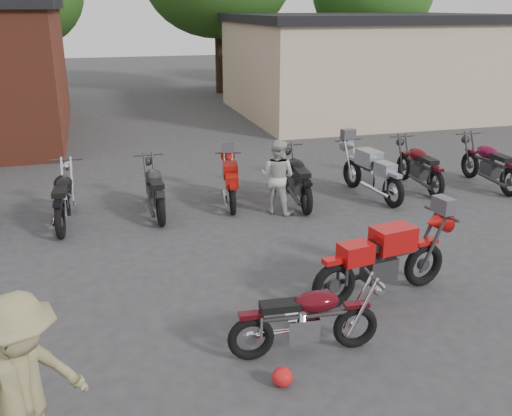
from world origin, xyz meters
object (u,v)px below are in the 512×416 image
object	(u,v)px
vintage_motorcycle	(308,315)
row_bike_4	(231,181)
row_bike_8	(490,161)
person_tan	(25,391)
row_bike_7	(419,164)
helmet	(282,377)
row_bike_3	(155,187)
row_bike_6	(371,170)
row_bike_2	(63,195)
row_bike_5	(297,176)
sportbike	(384,256)
person_light	(278,177)

from	to	relation	value
vintage_motorcycle	row_bike_4	bearing A→B (deg)	90.12
row_bike_8	person_tan	bearing A→B (deg)	125.49
row_bike_7	helmet	bearing A→B (deg)	140.98
row_bike_3	row_bike_6	distance (m)	4.77
vintage_motorcycle	row_bike_2	size ratio (longest dim) A/B	0.88
helmet	row_bike_8	world-z (taller)	row_bike_8
person_tan	helmet	bearing A→B (deg)	-24.76
helmet	row_bike_3	xyz separation A→B (m)	(-0.71, 6.10, 0.47)
helmet	row_bike_6	size ratio (longest dim) A/B	0.11
vintage_motorcycle	row_bike_6	bearing A→B (deg)	60.92
vintage_motorcycle	helmet	xyz separation A→B (m)	(-0.49, -0.53, -0.42)
helmet	row_bike_2	xyz separation A→B (m)	(-2.48, 6.01, 0.49)
row_bike_3	row_bike_8	size ratio (longest dim) A/B	0.95
row_bike_3	row_bike_5	world-z (taller)	row_bike_5
row_bike_4	sportbike	bearing A→B (deg)	-155.96
row_bike_5	row_bike_6	distance (m)	1.73
sportbike	row_bike_2	size ratio (longest dim) A/B	1.07
person_light	helmet	bearing A→B (deg)	114.41
helmet	person_light	world-z (taller)	person_light
row_bike_3	row_bike_8	world-z (taller)	row_bike_8
row_bike_5	row_bike_8	world-z (taller)	row_bike_8
row_bike_3	row_bike_4	xyz separation A→B (m)	(1.63, 0.17, -0.05)
helmet	person_tan	world-z (taller)	person_tan
vintage_motorcycle	row_bike_7	world-z (taller)	row_bike_7
row_bike_2	row_bike_6	world-z (taller)	row_bike_6
row_bike_3	row_bike_5	size ratio (longest dim) A/B	0.96
sportbike	person_tan	world-z (taller)	person_tan
person_tan	row_bike_7	size ratio (longest dim) A/B	0.91
person_light	row_bike_6	xyz separation A→B (m)	(2.34, 0.44, -0.15)
row_bike_4	row_bike_7	xyz separation A→B (m)	(4.49, -0.09, 0.06)
row_bike_2	row_bike_7	size ratio (longest dim) A/B	1.01
person_light	person_tan	xyz separation A→B (m)	(-4.27, -6.11, 0.15)
sportbike	row_bike_8	bearing A→B (deg)	31.04
row_bike_5	row_bike_7	xyz separation A→B (m)	(3.09, 0.22, -0.01)
vintage_motorcycle	helmet	world-z (taller)	vintage_motorcycle
person_light	row_bike_8	bearing A→B (deg)	-134.12
vintage_motorcycle	row_bike_4	size ratio (longest dim) A/B	1.00
row_bike_4	person_tan	bearing A→B (deg)	163.25
row_bike_7	vintage_motorcycle	bearing A→B (deg)	141.12
helmet	person_tan	xyz separation A→B (m)	(-2.56, -0.64, 0.81)
row_bike_5	row_bike_7	size ratio (longest dim) A/B	1.03
row_bike_3	row_bike_6	world-z (taller)	row_bike_6
row_bike_8	row_bike_2	bearing A→B (deg)	90.63
row_bike_5	row_bike_8	xyz separation A→B (m)	(4.76, -0.10, 0.00)
row_bike_2	row_bike_4	distance (m)	3.41
row_bike_3	row_bike_5	distance (m)	3.04
row_bike_3	person_light	bearing A→B (deg)	-105.46
vintage_motorcycle	row_bike_6	size ratio (longest dim) A/B	0.85
person_light	row_bike_5	world-z (taller)	person_light
sportbike	row_bike_4	distance (m)	4.80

